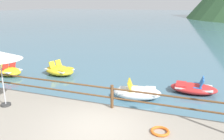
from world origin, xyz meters
TOP-DOWN VIEW (x-y plane):
  - ground_plane at (0.00, 40.00)m, footprint 200.00×200.00m
  - dock_railing at (0.00, 1.55)m, footprint 23.92×0.12m
  - life_ring at (2.09, 0.34)m, footprint 0.61×0.61m
  - pedal_boat_0 at (2.94, 5.44)m, footprint 2.29×1.25m
  - pedal_boat_2 at (-8.26, 4.61)m, footprint 2.59×1.70m
  - pedal_boat_3 at (-5.11, 5.79)m, footprint 2.36×1.78m
  - pedal_boat_4 at (0.48, 3.76)m, footprint 2.47×1.69m

SIDE VIEW (x-z plane):
  - ground_plane at x=0.00m, z-range 0.00..0.00m
  - pedal_boat_0 at x=2.94m, z-range -0.16..0.66m
  - pedal_boat_2 at x=-8.26m, z-range -0.15..0.71m
  - pedal_boat_3 at x=-5.11m, z-range -0.15..0.72m
  - pedal_boat_4 at x=0.48m, z-range -0.14..0.74m
  - life_ring at x=2.09m, z-range 0.40..0.49m
  - dock_railing at x=0.00m, z-range 0.51..1.46m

